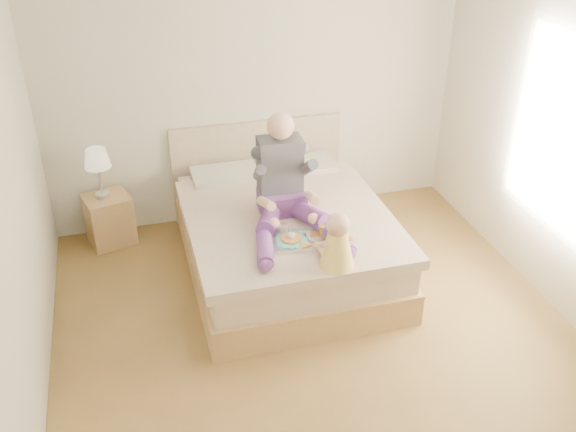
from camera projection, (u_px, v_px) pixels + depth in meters
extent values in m
cube|color=brown|center=(319.00, 340.00, 4.96)|extent=(4.00, 4.20, 0.01)
cube|color=beige|center=(255.00, 85.00, 6.03)|extent=(4.00, 0.02, 2.70)
cube|color=beige|center=(490.00, 422.00, 2.53)|extent=(4.00, 0.02, 2.70)
cube|color=beige|center=(6.00, 226.00, 3.82)|extent=(0.02, 4.20, 2.70)
cube|color=white|center=(564.00, 135.00, 4.87)|extent=(0.02, 1.30, 1.60)
cube|color=#FCEDCF|center=(564.00, 135.00, 4.87)|extent=(0.01, 1.18, 1.48)
cube|color=#A37E4C|center=(285.00, 254.00, 5.73)|extent=(1.68, 2.13, 0.28)
cube|color=#CBB197|center=(285.00, 229.00, 5.60)|extent=(1.60, 2.05, 0.24)
cube|color=#CBB197|center=(290.00, 222.00, 5.39)|extent=(1.70, 1.80, 0.09)
cube|color=beige|center=(225.00, 178.00, 6.04)|extent=(0.62, 0.40, 0.14)
cube|color=beige|center=(303.00, 169.00, 6.21)|extent=(0.62, 0.40, 0.14)
cube|color=tan|center=(257.00, 167.00, 6.45)|extent=(1.70, 0.08, 1.00)
cube|color=#A37E4C|center=(109.00, 219.00, 6.06)|extent=(0.48, 0.45, 0.49)
cylinder|color=silver|center=(103.00, 195.00, 5.92)|extent=(0.13, 0.13, 0.04)
cylinder|color=silver|center=(100.00, 180.00, 5.84)|extent=(0.03, 0.03, 0.27)
cone|color=beige|center=(97.00, 158.00, 5.73)|extent=(0.24, 0.24, 0.17)
cube|color=#61327D|center=(282.00, 201.00, 5.43)|extent=(0.39, 0.31, 0.18)
cube|color=#3A3B42|center=(280.00, 165.00, 5.32)|extent=(0.37, 0.23, 0.48)
sphere|color=#EAB192|center=(280.00, 126.00, 5.11)|extent=(0.22, 0.22, 0.22)
cylinder|color=#61327D|center=(269.00, 218.00, 5.20)|extent=(0.33, 0.54, 0.22)
cylinder|color=#61327D|center=(265.00, 247.00, 4.86)|extent=(0.21, 0.48, 0.12)
sphere|color=#61327D|center=(265.00, 265.00, 4.67)|extent=(0.11, 0.11, 0.11)
cylinder|color=#3A3B42|center=(260.00, 173.00, 5.15)|extent=(0.13, 0.31, 0.25)
cylinder|color=#EAB192|center=(266.00, 203.00, 5.08)|extent=(0.10, 0.31, 0.16)
sphere|color=#EAB192|center=(274.00, 223.00, 5.01)|extent=(0.09, 0.09, 0.09)
cylinder|color=#61327D|center=(307.00, 214.00, 5.26)|extent=(0.31, 0.54, 0.22)
cylinder|color=#61327D|center=(335.00, 238.00, 4.97)|extent=(0.19, 0.47, 0.12)
sphere|color=#61327D|center=(349.00, 253.00, 4.80)|extent=(0.11, 0.11, 0.11)
cylinder|color=#3A3B42|center=(308.00, 168.00, 5.23)|extent=(0.11, 0.30, 0.25)
cylinder|color=#EAB192|center=(312.00, 198.00, 5.16)|extent=(0.11, 0.32, 0.16)
sphere|color=#EAB192|center=(314.00, 218.00, 5.08)|extent=(0.09, 0.09, 0.09)
cube|color=silver|center=(302.00, 242.00, 5.03)|extent=(0.48, 0.41, 0.01)
cylinder|color=#46CBB7|center=(291.00, 240.00, 5.03)|extent=(0.24, 0.24, 0.01)
cylinder|color=#D48946|center=(291.00, 238.00, 5.02)|extent=(0.16, 0.16, 0.02)
cylinder|color=silver|center=(284.00, 229.00, 5.11)|extent=(0.07, 0.07, 0.08)
torus|color=silver|center=(290.00, 229.00, 5.11)|extent=(0.03, 0.06, 0.06)
cylinder|color=#98624A|center=(284.00, 225.00, 5.09)|extent=(0.07, 0.07, 0.01)
cylinder|color=silver|center=(315.00, 236.00, 5.09)|extent=(0.14, 0.14, 0.01)
cube|color=#D48946|center=(315.00, 234.00, 5.08)|extent=(0.09, 0.08, 0.02)
cylinder|color=silver|center=(305.00, 247.00, 4.95)|extent=(0.14, 0.14, 0.01)
ellipsoid|color=red|center=(308.00, 246.00, 4.94)|extent=(0.03, 0.03, 0.01)
cylinder|color=white|center=(323.00, 231.00, 5.05)|extent=(0.06, 0.06, 0.11)
cylinder|color=orange|center=(323.00, 231.00, 5.05)|extent=(0.06, 0.06, 0.10)
cylinder|color=white|center=(321.00, 245.00, 4.94)|extent=(0.06, 0.06, 0.04)
cylinder|color=#4B1D0A|center=(321.00, 246.00, 4.94)|extent=(0.05, 0.05, 0.03)
cone|color=#FFD750|center=(337.00, 249.00, 4.70)|extent=(0.26, 0.26, 0.28)
sphere|color=#EAB192|center=(338.00, 224.00, 4.59)|extent=(0.17, 0.17, 0.17)
cylinder|color=#EAB192|center=(323.00, 252.00, 4.83)|extent=(0.06, 0.20, 0.07)
sphere|color=#EAB192|center=(317.00, 245.00, 4.91)|extent=(0.06, 0.06, 0.06)
cylinder|color=#EAB192|center=(324.00, 245.00, 4.64)|extent=(0.07, 0.15, 0.12)
cylinder|color=#EAB192|center=(335.00, 249.00, 4.87)|extent=(0.11, 0.21, 0.07)
sphere|color=#EAB192|center=(330.00, 242.00, 4.95)|extent=(0.06, 0.06, 0.06)
cylinder|color=#EAB192|center=(349.00, 239.00, 4.71)|extent=(0.10, 0.15, 0.12)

